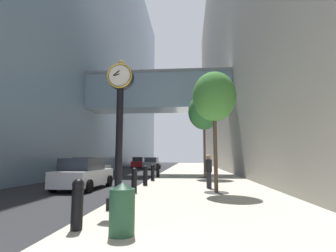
{
  "coord_description": "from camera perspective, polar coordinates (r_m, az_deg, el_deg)",
  "views": [
    {
      "loc": [
        2.82,
        -1.85,
        1.7
      ],
      "look_at": [
        1.04,
        19.77,
        4.4
      ],
      "focal_mm": 26.9,
      "sensor_mm": 36.0,
      "label": 1
    }
  ],
  "objects": [
    {
      "name": "bollard_sixth",
      "position": [
        20.15,
        -2.3,
        -9.9
      ],
      "size": [
        0.26,
        0.26,
        1.1
      ],
      "color": "black",
      "rests_on": "sidewalk_right"
    },
    {
      "name": "ground_plane",
      "position": [
        29.04,
        -0.89,
        -10.45
      ],
      "size": [
        110.0,
        110.0,
        0.0
      ],
      "primitive_type": "plane",
      "color": "#262628",
      "rests_on": "ground"
    },
    {
      "name": "bollard_nearest",
      "position": [
        6.09,
        -19.84,
        -16.04
      ],
      "size": [
        0.26,
        0.26,
        1.1
      ],
      "color": "black",
      "rests_on": "sidewalk_right"
    },
    {
      "name": "car_grey_mid",
      "position": [
        35.9,
        -3.67,
        -8.49
      ],
      "size": [
        2.08,
        4.68,
        1.69
      ],
      "color": "slate",
      "rests_on": "ground"
    },
    {
      "name": "bollard_third",
      "position": [
        11.59,
        -7.66,
        -11.93
      ],
      "size": [
        0.26,
        0.26,
        1.1
      ],
      "color": "black",
      "rests_on": "sidewalk_right"
    },
    {
      "name": "car_white_near",
      "position": [
        14.57,
        -18.59,
        -10.28
      ],
      "size": [
        2.17,
        4.21,
        1.65
      ],
      "color": "silver",
      "rests_on": "ground"
    },
    {
      "name": "street_tree_mid_near",
      "position": [
        19.76,
        8.13,
        3.11
      ],
      "size": [
        2.42,
        2.42,
        6.46
      ],
      "color": "#333335",
      "rests_on": "sidewalk_right"
    },
    {
      "name": "pedestrian_walking",
      "position": [
        13.24,
        9.22,
        -9.87
      ],
      "size": [
        0.47,
        0.47,
        1.7
      ],
      "color": "#23232D",
      "rests_on": "sidewalk_right"
    },
    {
      "name": "car_silver_far",
      "position": [
        20.97,
        -17.19,
        -9.2
      ],
      "size": [
        2.13,
        4.51,
        1.69
      ],
      "color": "#B7BABF",
      "rests_on": "ground"
    },
    {
      "name": "sidewalk_right",
      "position": [
        31.9,
        5.95,
        -9.99
      ],
      "size": [
        6.94,
        80.0,
        0.14
      ],
      "primitive_type": "cube",
      "color": "#BCB29E",
      "rests_on": "ground"
    },
    {
      "name": "street_clock",
      "position": [
        8.11,
        -10.94,
        0.36
      ],
      "size": [
        0.84,
        0.55,
        4.72
      ],
      "color": "black",
      "rests_on": "sidewalk_right"
    },
    {
      "name": "trash_bin",
      "position": [
        5.47,
        -10.36,
        -17.79
      ],
      "size": [
        0.53,
        0.53,
        1.05
      ],
      "color": "#234C33",
      "rests_on": "sidewalk_right"
    },
    {
      "name": "street_tree_near",
      "position": [
        11.94,
        10.42,
        6.39
      ],
      "size": [
        2.01,
        2.01,
        5.52
      ],
      "color": "#333335",
      "rests_on": "sidewalk_right"
    },
    {
      "name": "building_block_left",
      "position": [
        39.02,
        -18.68,
        19.81
      ],
      "size": [
        23.41,
        80.0,
        38.38
      ],
      "color": "#758EA8",
      "rests_on": "ground"
    },
    {
      "name": "building_block_right",
      "position": [
        36.77,
        18.86,
        19.48
      ],
      "size": [
        9.0,
        80.0,
        35.84
      ],
      "color": "gray",
      "rests_on": "ground"
    },
    {
      "name": "bollard_fourth",
      "position": [
        14.43,
        -5.16,
        -11.0
      ],
      "size": [
        0.26,
        0.26,
        1.1
      ],
      "color": "black",
      "rests_on": "sidewalk_right"
    },
    {
      "name": "bollard_fifth",
      "position": [
        17.28,
        -3.49,
        -10.36
      ],
      "size": [
        0.26,
        0.26,
        1.1
      ],
      "color": "black",
      "rests_on": "sidewalk_right"
    },
    {
      "name": "car_red_trailing",
      "position": [
        40.69,
        -6.59,
        -8.27
      ],
      "size": [
        2.09,
        4.52,
        1.73
      ],
      "color": "#AD191E",
      "rests_on": "ground"
    }
  ]
}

